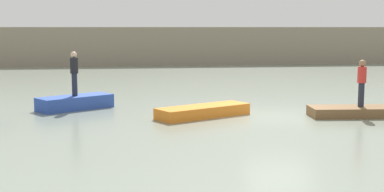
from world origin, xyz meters
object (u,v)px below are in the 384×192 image
(rowboat_orange, at_px, (203,111))
(person_dark_shirt, at_px, (74,71))
(person_red_shirt, at_px, (362,80))
(rowboat_brown, at_px, (360,112))
(rowboat_blue, at_px, (75,102))

(rowboat_orange, height_order, person_dark_shirt, person_dark_shirt)
(person_red_shirt, bearing_deg, rowboat_orange, 173.32)
(rowboat_brown, xyz_separation_m, person_dark_shirt, (-10.67, 3.12, 1.36))
(rowboat_brown, bearing_deg, person_dark_shirt, 168.09)
(rowboat_blue, height_order, person_red_shirt, person_red_shirt)
(rowboat_blue, height_order, rowboat_orange, rowboat_blue)
(person_red_shirt, xyz_separation_m, person_dark_shirt, (-10.67, 3.12, 0.20))
(person_red_shirt, relative_size, person_dark_shirt, 0.97)
(rowboat_orange, bearing_deg, person_red_shirt, -34.83)
(rowboat_blue, distance_m, person_dark_shirt, 1.27)
(rowboat_blue, bearing_deg, rowboat_orange, -60.84)
(rowboat_orange, relative_size, person_red_shirt, 2.09)
(rowboat_blue, height_order, person_dark_shirt, person_dark_shirt)
(person_dark_shirt, bearing_deg, rowboat_orange, -26.63)
(rowboat_brown, height_order, person_red_shirt, person_red_shirt)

